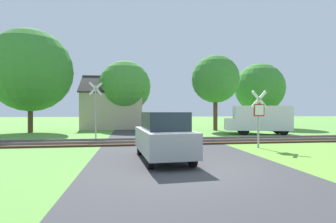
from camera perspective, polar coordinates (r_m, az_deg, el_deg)
name	(u,v)px	position (r m, az deg, el deg)	size (l,w,h in m)	color
ground_plane	(189,168)	(8.50, 4.50, -12.25)	(160.00, 160.00, 0.00)	#5B933D
road_asphalt	(177,157)	(10.43, 2.02, -9.94)	(6.59, 80.00, 0.01)	#38383A
rail_track	(162,142)	(15.23, -1.33, -6.57)	(60.00, 2.60, 0.22)	#422D1E
stop_sign_near	(259,114)	(13.70, 19.13, -0.59)	(0.87, 0.19, 2.85)	#9E9EA5
crossing_sign_far	(96,106)	(17.67, -15.46, 1.11)	(0.86, 0.25, 3.73)	#9E9EA5
house	(113,109)	(28.45, -11.82, 0.50)	(6.50, 5.34, 5.60)	#C6B293
tree_right	(215,79)	(25.40, 10.27, 6.94)	(4.52, 4.52, 7.14)	#513823
tree_left	(30,70)	(25.50, -27.77, 7.91)	(7.02, 7.02, 8.82)	#513823
tree_far	(260,88)	(31.47, 19.30, 4.85)	(5.53, 5.53, 7.23)	#513823
tree_center	(125,87)	(27.71, -9.36, 5.39)	(5.35, 5.35, 7.07)	#513823
mail_truck	(259,119)	(21.78, 19.24, -1.47)	(5.21, 3.02, 2.24)	white
parked_car	(163,136)	(9.69, -1.04, -5.38)	(1.96, 4.12, 1.78)	#99999E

